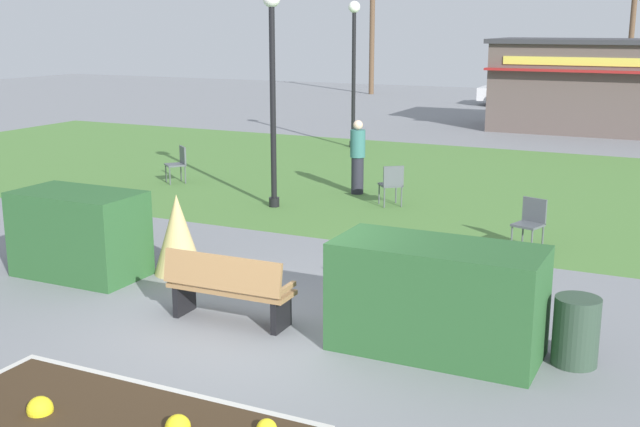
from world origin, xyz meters
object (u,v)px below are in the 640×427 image
Objects in this scene: trash_bin at (576,331)px; tree_left_bg at (372,39)px; cafe_chair_east at (531,220)px; tree_right_bg at (631,40)px; lamppost_far at (354,57)px; cafe_chair_north at (392,182)px; lamppost_mid at (272,74)px; parked_car_west_slot at (524,92)px; park_bench at (228,288)px; cafe_chair_center at (179,161)px; person_strolling at (358,157)px.

tree_left_bg is at bearing 115.93° from trash_bin.
cafe_chair_east is 0.13× the size of tree_right_bg.
lamppost_far is at bearing 122.31° from trash_bin.
cafe_chair_north is at bearing -60.87° from lamppost_far.
lamppost_mid reaches higher than cafe_chair_north.
parked_car_west_slot reaches higher than cafe_chair_north.
cafe_chair_center is at bearing 129.34° from park_bench.
tree_left_bg is 0.99× the size of tree_right_bg.
trash_bin is at bearing -54.46° from cafe_chair_north.
trash_bin is (4.25, 0.63, -0.08)m from park_bench.
park_bench is at bearing -92.34° from tree_right_bg.
lamppost_mid is at bearing -71.96° from tree_left_bg.
lamppost_mid is 2.98m from person_strolling.
trash_bin is 0.12× the size of tree_right_bg.
parked_car_west_slot is (-2.48, 29.99, 0.16)m from park_bench.
park_bench reaches higher than cafe_chair_north.
cafe_chair_center is at bearing -99.25° from parked_car_west_slot.
parked_car_west_slot reaches higher than trash_bin.
lamppost_far reaches higher than person_strolling.
tree_right_bg is (7.63, 28.94, 2.48)m from cafe_chair_center.
lamppost_mid is 5.03× the size of cafe_chair_east.
cafe_chair_east is 0.21× the size of parked_car_west_slot.
cafe_chair_east reaches higher than trash_bin.
parked_car_west_slot reaches higher than park_bench.
lamppost_far reaches higher than cafe_chair_center.
lamppost_mid is 0.67× the size of tree_left_bg.
cafe_chair_east is 0.53× the size of person_strolling.
cafe_chair_east is at bearing -32.02° from cafe_chair_north.
cafe_chair_center is at bearing 158.95° from lamppost_mid.
tree_right_bg is (-2.76, 35.81, 2.61)m from trash_bin.
cafe_chair_east is at bearing -14.23° from cafe_chair_center.
trash_bin is at bearing -64.07° from tree_left_bg.
cafe_chair_north is at bearing -66.88° from tree_left_bg.
cafe_chair_north is (-3.33, 2.08, 0.00)m from cafe_chair_east.
cafe_chair_north is 0.13× the size of tree_left_bg.
parked_car_west_slot is (2.11, 15.39, -2.16)m from lamppost_far.
parked_car_west_slot is (-5.29, 24.77, 0.12)m from cafe_chair_east.
person_strolling is 26.79m from tree_left_bg.
tree_left_bg is at bearing 117.24° from cafe_chair_east.
cafe_chair_center is (-3.38, 1.30, -2.27)m from lamppost_mid.
tree_right_bg is at bearing 75.23° from cafe_chair_center.
lamppost_mid is 1.00× the size of lamppost_far.
person_strolling is at bearing -87.94° from parked_car_west_slot.
cafe_chair_east is 25.32m from parked_car_west_slot.
tree_right_bg is (-1.32, 31.21, 2.48)m from cafe_chair_east.
lamppost_mid is 3.38m from cafe_chair_north.
cafe_chair_center is (-1.55, -7.11, -2.27)m from lamppost_far.
tree_right_bg is at bearing -108.78° from person_strolling.
park_bench is 8.37m from person_strolling.
tree_left_bg is (-11.50, 33.03, 2.48)m from park_bench.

